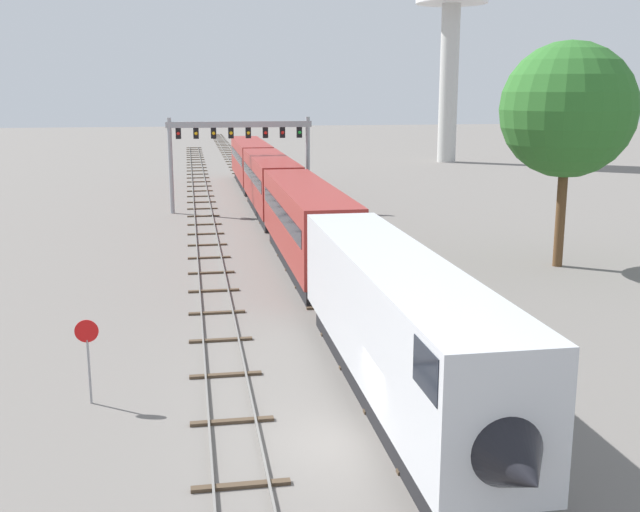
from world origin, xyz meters
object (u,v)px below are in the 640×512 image
at_px(signal_gantry, 240,142).
at_px(passenger_train, 284,199).
at_px(trackside_tree_left, 568,110).
at_px(stop_sign, 88,349).

bearing_deg(signal_gantry, passenger_train, -79.13).
xyz_separation_m(passenger_train, trackside_tree_left, (14.62, -12.06, 6.40)).
bearing_deg(trackside_tree_left, passenger_train, 140.49).
height_order(passenger_train, signal_gantry, signal_gantry).
bearing_deg(passenger_train, stop_sign, -109.51).
height_order(stop_sign, trackside_tree_left, trackside_tree_left).
relative_size(passenger_train, signal_gantry, 6.45).
height_order(passenger_train, trackside_tree_left, trackside_tree_left).
distance_m(passenger_train, trackside_tree_left, 20.00).
xyz_separation_m(passenger_train, signal_gantry, (-2.25, 11.71, 3.29)).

